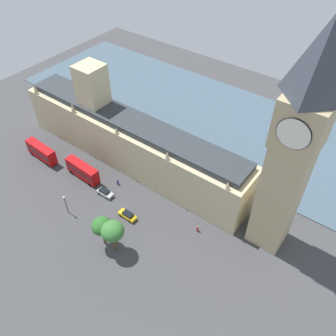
% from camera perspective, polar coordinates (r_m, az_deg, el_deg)
% --- Properties ---
extents(ground_plane, '(140.06, 140.06, 0.00)m').
position_cam_1_polar(ground_plane, '(98.59, -6.37, 0.47)').
color(ground_plane, '#424244').
extents(river_thames, '(43.15, 126.06, 0.25)m').
position_cam_1_polar(river_thames, '(119.14, 4.41, 9.25)').
color(river_thames, '#475B6B').
rests_on(river_thames, ground).
extents(parliament_building, '(11.18, 70.06, 25.46)m').
position_cam_1_polar(parliament_building, '(95.35, -6.47, 4.79)').
color(parliament_building, '#CCBA8E').
rests_on(parliament_building, ground).
extents(clock_tower, '(8.43, 8.43, 51.18)m').
position_cam_1_polar(clock_tower, '(66.43, 19.91, 3.10)').
color(clock_tower, tan).
rests_on(clock_tower, ground).
extents(double_decker_bus_under_trees, '(3.03, 10.60, 4.75)m').
position_cam_1_polar(double_decker_bus_under_trees, '(104.54, -19.90, 2.55)').
color(double_decker_bus_under_trees, '#B20C0F').
rests_on(double_decker_bus_under_trees, ground).
extents(double_decker_bus_far_end, '(2.95, 10.58, 4.75)m').
position_cam_1_polar(double_decker_bus_far_end, '(95.33, -13.73, -0.38)').
color(double_decker_bus_far_end, '#B20C0F').
rests_on(double_decker_bus_far_end, ground).
extents(car_silver_leading, '(2.06, 4.49, 1.74)m').
position_cam_1_polar(car_silver_leading, '(90.84, -10.22, -3.95)').
color(car_silver_leading, '#B7B7BC').
rests_on(car_silver_leading, ground).
extents(car_yellow_cab_by_river_gate, '(1.90, 4.65, 1.74)m').
position_cam_1_polar(car_yellow_cab_by_river_gate, '(85.15, -6.61, -7.62)').
color(car_yellow_cab_by_river_gate, gold).
rests_on(car_yellow_cab_by_river_gate, ground).
extents(pedestrian_corner, '(0.56, 0.65, 1.68)m').
position_cam_1_polar(pedestrian_corner, '(93.06, -8.17, -2.30)').
color(pedestrian_corner, navy).
rests_on(pedestrian_corner, ground).
extents(pedestrian_trailing, '(0.66, 0.68, 1.64)m').
position_cam_1_polar(pedestrian_trailing, '(82.58, 4.83, -9.84)').
color(pedestrian_trailing, maroon).
rests_on(pedestrian_trailing, ground).
extents(plane_tree_midblock, '(5.00, 5.00, 8.82)m').
position_cam_1_polar(plane_tree_midblock, '(75.45, -9.01, -10.14)').
color(plane_tree_midblock, brown).
rests_on(plane_tree_midblock, ground).
extents(plane_tree_opposite_hall, '(4.47, 4.47, 8.18)m').
position_cam_1_polar(plane_tree_opposite_hall, '(77.20, -10.73, -9.29)').
color(plane_tree_opposite_hall, brown).
rests_on(plane_tree_opposite_hall, ground).
extents(street_lamp_kerbside, '(0.56, 0.56, 5.77)m').
position_cam_1_polar(street_lamp_kerbside, '(86.67, -16.39, -5.22)').
color(street_lamp_kerbside, black).
rests_on(street_lamp_kerbside, ground).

